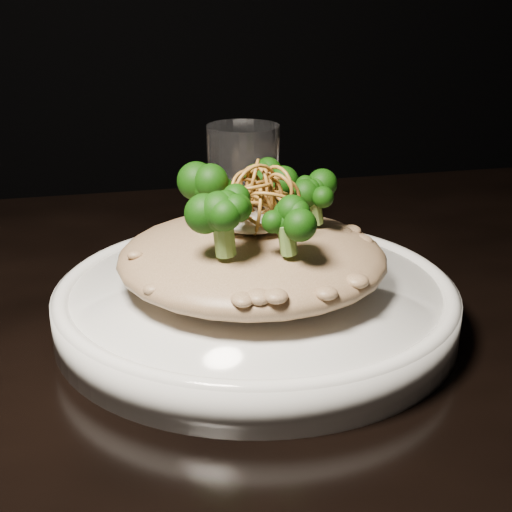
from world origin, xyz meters
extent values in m
cube|color=black|center=(0.00, 0.00, 0.73)|extent=(1.10, 0.80, 0.04)
cylinder|color=white|center=(-0.04, 0.01, 0.77)|extent=(0.30, 0.30, 0.03)
ellipsoid|color=brown|center=(-0.04, 0.01, 0.80)|extent=(0.20, 0.20, 0.04)
ellipsoid|color=white|center=(-0.04, 0.01, 0.83)|extent=(0.06, 0.06, 0.02)
cylinder|color=silver|center=(-0.01, 0.17, 0.81)|extent=(0.08, 0.08, 0.12)
camera|label=1|loc=(-0.15, -0.47, 0.99)|focal=50.00mm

